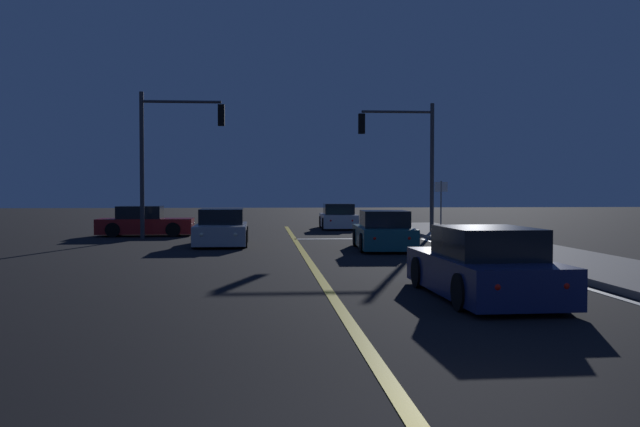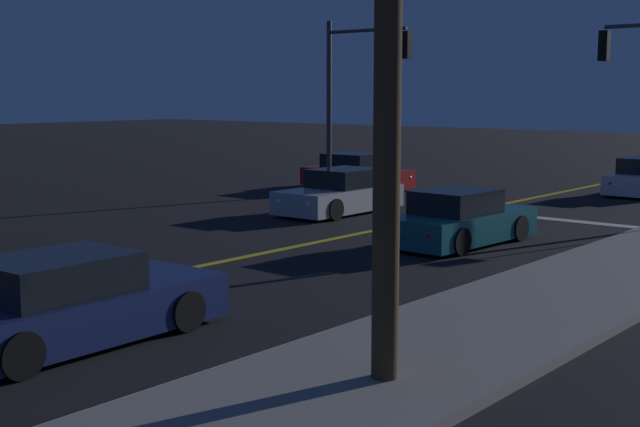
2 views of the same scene
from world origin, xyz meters
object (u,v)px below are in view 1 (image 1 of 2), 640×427
(traffic_signal_near_right, at_px, (406,148))
(car_lead_oncoming_navy, at_px, (483,267))
(car_side_waiting_red, at_px, (144,223))
(car_far_approaching_teal, at_px, (384,233))
(car_parked_curb_white, at_px, (338,218))
(traffic_signal_far_left, at_px, (171,142))
(car_distant_tail_silver, at_px, (222,229))
(street_sign_corner, at_px, (441,200))

(traffic_signal_near_right, bearing_deg, car_lead_oncoming_navy, 82.70)
(car_side_waiting_red, bearing_deg, car_far_approaching_teal, 48.27)
(car_parked_curb_white, xyz_separation_m, car_side_waiting_red, (-9.30, -5.28, -0.00))
(car_parked_curb_white, relative_size, car_far_approaching_teal, 1.02)
(car_side_waiting_red, distance_m, traffic_signal_far_left, 4.21)
(car_lead_oncoming_navy, distance_m, traffic_signal_near_right, 19.06)
(car_lead_oncoming_navy, xyz_separation_m, traffic_signal_far_left, (-7.97, 17.21, 3.49))
(car_distant_tail_silver, bearing_deg, car_side_waiting_red, -56.97)
(street_sign_corner, bearing_deg, car_far_approaching_teal, -123.85)
(car_distant_tail_silver, height_order, car_parked_curb_white, same)
(car_side_waiting_red, relative_size, car_far_approaching_teal, 0.97)
(car_far_approaching_teal, distance_m, traffic_signal_near_right, 8.68)
(car_side_waiting_red, xyz_separation_m, car_far_approaching_teal, (9.42, -8.12, 0.00))
(car_distant_tail_silver, bearing_deg, car_lead_oncoming_navy, 112.20)
(car_parked_curb_white, bearing_deg, traffic_signal_far_left, -136.12)
(car_lead_oncoming_navy, relative_size, car_distant_tail_silver, 1.08)
(car_distant_tail_silver, relative_size, street_sign_corner, 1.79)
(car_far_approaching_teal, xyz_separation_m, traffic_signal_far_left, (-8.00, 6.24, 3.49))
(car_far_approaching_teal, height_order, street_sign_corner, street_sign_corner)
(car_far_approaching_teal, bearing_deg, car_side_waiting_red, 141.80)
(car_distant_tail_silver, distance_m, car_parked_curb_white, 12.25)
(car_side_waiting_red, relative_size, traffic_signal_near_right, 0.71)
(car_parked_curb_white, distance_m, traffic_signal_far_left, 11.20)
(car_parked_curb_white, height_order, car_side_waiting_red, same)
(car_distant_tail_silver, distance_m, car_side_waiting_red, 6.78)
(car_distant_tail_silver, bearing_deg, car_parked_curb_white, -117.48)
(car_parked_curb_white, relative_size, car_side_waiting_red, 1.05)
(car_parked_curb_white, xyz_separation_m, car_far_approaching_teal, (0.12, -13.40, -0.00))
(street_sign_corner, bearing_deg, traffic_signal_far_left, 172.90)
(car_far_approaching_teal, distance_m, traffic_signal_far_left, 10.73)
(car_far_approaching_teal, distance_m, street_sign_corner, 5.92)
(car_lead_oncoming_navy, height_order, car_far_approaching_teal, same)
(car_lead_oncoming_navy, bearing_deg, traffic_signal_far_left, 113.39)
(traffic_signal_far_left, bearing_deg, car_parked_curb_white, 42.28)
(car_side_waiting_red, bearing_deg, car_parked_curb_white, 118.63)
(car_parked_curb_white, distance_m, traffic_signal_near_right, 7.12)
(car_far_approaching_teal, height_order, traffic_signal_far_left, traffic_signal_far_left)
(car_side_waiting_red, bearing_deg, traffic_signal_far_left, 36.15)
(car_lead_oncoming_navy, distance_m, street_sign_corner, 16.18)
(car_lead_oncoming_navy, xyz_separation_m, car_side_waiting_red, (-9.39, 19.09, -0.00))
(car_lead_oncoming_navy, xyz_separation_m, car_far_approaching_teal, (0.02, 10.97, -0.00))
(car_lead_oncoming_navy, xyz_separation_m, traffic_signal_near_right, (2.38, 18.61, 3.37))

